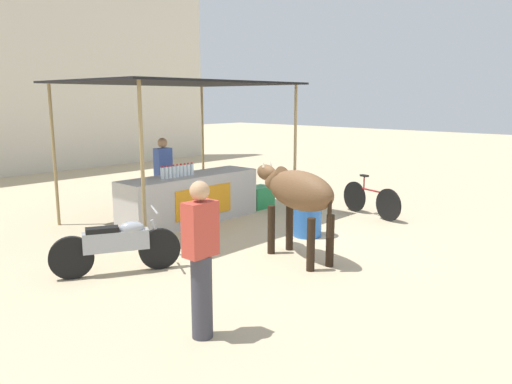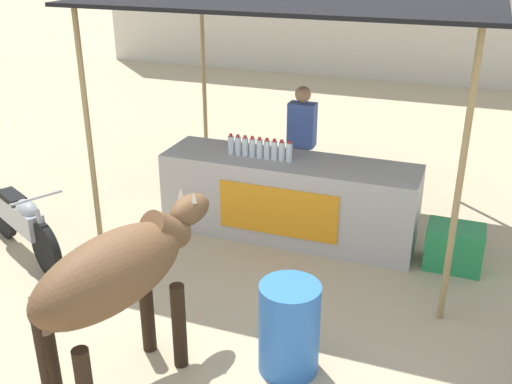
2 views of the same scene
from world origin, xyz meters
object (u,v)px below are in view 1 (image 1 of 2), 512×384
vendor_behind_counter (164,177)px  passerby_on_street (201,259)px  cooler_box (259,197)px  water_barrel (308,214)px  motorcycle_parked (118,244)px  bicycle_leaning (371,200)px  stall_counter (191,199)px  cow (297,193)px

vendor_behind_counter → passerby_on_street: (-3.02, -4.59, 0.00)m
vendor_behind_counter → cooler_box: vendor_behind_counter is taller
water_barrel → passerby_on_street: bearing=-158.6°
vendor_behind_counter → water_barrel: bearing=-74.9°
motorcycle_parked → passerby_on_street: passerby_on_street is taller
cooler_box → bicycle_leaning: size_ratio=0.37×
stall_counter → water_barrel: (0.75, -2.33, -0.08)m
stall_counter → motorcycle_parked: 3.03m
vendor_behind_counter → passerby_on_street: 5.49m
motorcycle_parked → water_barrel: bearing=-13.4°
cow → water_barrel: bearing=29.4°
bicycle_leaning → motorcycle_parked: bearing=171.2°
vendor_behind_counter → cow: (-0.32, -3.72, 0.18)m
water_barrel → passerby_on_street: passerby_on_street is taller
water_barrel → cow: size_ratio=0.43×
stall_counter → water_barrel: size_ratio=3.73×
vendor_behind_counter → bicycle_leaning: (2.97, -3.13, -0.50)m
cow → bicycle_leaning: 3.41m
stall_counter → motorcycle_parked: bearing=-149.8°
stall_counter → water_barrel: 2.45m
vendor_behind_counter → bicycle_leaning: vendor_behind_counter is taller
stall_counter → motorcycle_parked: (-2.62, -1.52, -0.05)m
water_barrel → motorcycle_parked: size_ratio=0.49×
cow → stall_counter: bearing=82.5°
motorcycle_parked → bicycle_leaning: 5.58m
vendor_behind_counter → cow: 3.74m
water_barrel → cow: bearing=-150.6°
bicycle_leaning → passerby_on_street: (-5.99, -1.46, 0.50)m
cow → vendor_behind_counter: bearing=85.1°
cooler_box → water_barrel: bearing=-117.7°
cooler_box → bicycle_leaning: 2.48m
stall_counter → motorcycle_parked: size_ratio=1.83×
bicycle_leaning → passerby_on_street: size_ratio=0.97×
motorcycle_parked → vendor_behind_counter: bearing=41.8°
vendor_behind_counter → bicycle_leaning: 4.34m
stall_counter → cow: cow is taller
motorcycle_parked → passerby_on_street: size_ratio=0.99×
cow → passerby_on_street: passerby_on_street is taller
stall_counter → bicycle_leaning: size_ratio=1.87×
vendor_behind_counter → motorcycle_parked: (-2.54, -2.28, -0.42)m
stall_counter → cooler_box: size_ratio=5.00×
stall_counter → vendor_behind_counter: 0.84m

